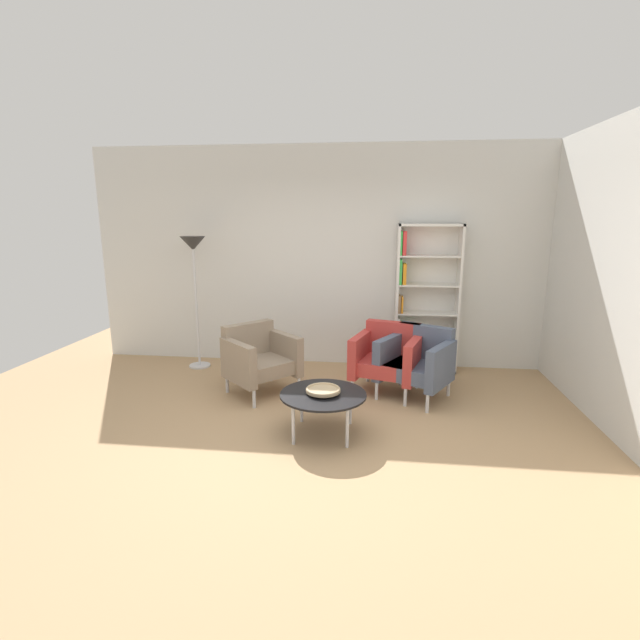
% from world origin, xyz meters
% --- Properties ---
extents(ground_plane, '(8.32, 8.32, 0.00)m').
position_xyz_m(ground_plane, '(0.00, 0.00, 0.00)').
color(ground_plane, tan).
extents(plaster_back_panel, '(6.40, 0.12, 2.90)m').
position_xyz_m(plaster_back_panel, '(0.00, 2.46, 1.45)').
color(plaster_back_panel, silver).
rests_on(plaster_back_panel, ground_plane).
extents(plaster_right_partition, '(0.12, 5.20, 2.90)m').
position_xyz_m(plaster_right_partition, '(2.86, 0.60, 1.45)').
color(plaster_right_partition, silver).
rests_on(plaster_right_partition, ground_plane).
extents(bookshelf_tall, '(0.80, 0.30, 1.90)m').
position_xyz_m(bookshelf_tall, '(1.24, 2.26, 0.95)').
color(bookshelf_tall, silver).
rests_on(bookshelf_tall, ground_plane).
extents(coffee_table_low, '(0.80, 0.80, 0.40)m').
position_xyz_m(coffee_table_low, '(0.17, 0.21, 0.37)').
color(coffee_table_low, black).
rests_on(coffee_table_low, ground_plane).
extents(decorative_bowl, '(0.32, 0.32, 0.05)m').
position_xyz_m(decorative_bowl, '(0.17, 0.21, 0.43)').
color(decorative_bowl, tan).
rests_on(decorative_bowl, coffee_table_low).
extents(armchair_spare_guest, '(0.95, 0.95, 0.78)m').
position_xyz_m(armchair_spare_guest, '(-0.67, 1.18, 0.41)').
color(armchair_spare_guest, gray).
rests_on(armchair_spare_guest, ground_plane).
extents(armchair_corner_red, '(0.87, 0.82, 0.78)m').
position_xyz_m(armchair_corner_red, '(0.79, 1.39, 0.41)').
color(armchair_corner_red, '#B73833').
rests_on(armchair_corner_red, ground_plane).
extents(armchair_by_bookshelf, '(0.93, 0.91, 0.78)m').
position_xyz_m(armchair_by_bookshelf, '(1.11, 1.26, 0.41)').
color(armchair_by_bookshelf, '#4C566B').
rests_on(armchair_by_bookshelf, ground_plane).
extents(floor_lamp_torchiere, '(0.32, 0.32, 1.74)m').
position_xyz_m(floor_lamp_torchiere, '(-1.71, 2.00, 1.45)').
color(floor_lamp_torchiere, silver).
rests_on(floor_lamp_torchiere, ground_plane).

